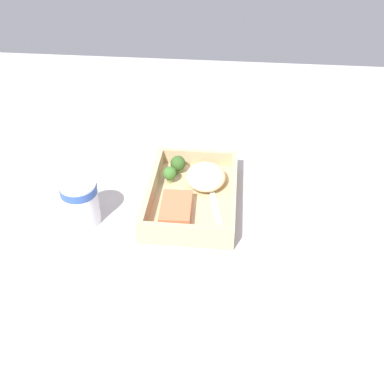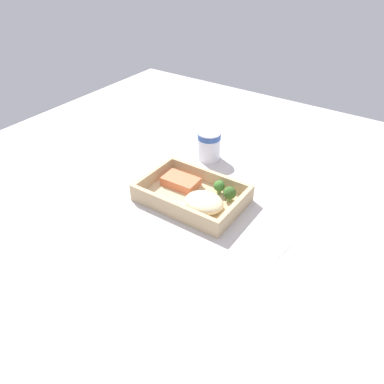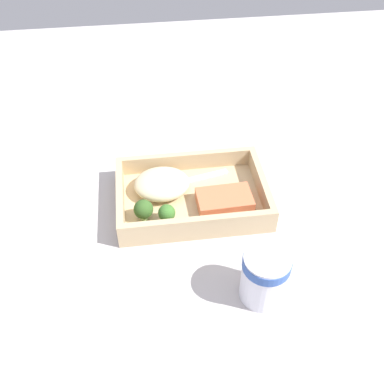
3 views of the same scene
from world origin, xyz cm
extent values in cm
cube|color=#B7B0B0|center=(0.00, 0.00, -1.00)|extent=(160.00, 160.00, 2.00)
cube|color=tan|center=(0.00, 0.00, 0.60)|extent=(27.09, 18.26, 1.20)
cube|color=tan|center=(0.00, -8.53, 3.00)|extent=(27.09, 1.20, 3.59)
cube|color=tan|center=(0.00, 8.53, 3.00)|extent=(27.09, 1.20, 3.59)
cube|color=tan|center=(-12.95, 0.00, 3.00)|extent=(1.20, 15.86, 3.59)
cube|color=tan|center=(12.95, 0.00, 3.00)|extent=(1.20, 15.86, 3.59)
cube|color=#DC7048|center=(-5.52, 2.64, 2.41)|extent=(9.99, 6.36, 2.42)
ellipsoid|color=beige|center=(5.29, -2.46, 3.09)|extent=(10.26, 8.74, 3.77)
cylinder|color=#7CA15E|center=(8.97, 4.07, 1.93)|extent=(1.30, 1.30, 1.46)
sphere|color=#355A23|center=(8.97, 4.07, 3.60)|extent=(3.43, 3.43, 3.43)
cylinder|color=#7A9758|center=(5.06, 5.38, 1.96)|extent=(1.14, 1.14, 1.52)
sphere|color=#3D722C|center=(5.06, 5.38, 3.55)|extent=(3.00, 3.00, 3.00)
cube|color=white|center=(-1.69, -4.93, 1.42)|extent=(12.34, 3.77, 0.44)
cube|color=white|center=(6.02, -3.21, 1.42)|extent=(3.80, 2.89, 0.44)
cylinder|color=white|center=(-8.02, 21.02, 4.52)|extent=(6.88, 6.88, 9.03)
cylinder|color=#3356A8|center=(-8.02, 21.02, 7.82)|extent=(7.08, 7.08, 1.63)
cube|color=white|center=(24.97, -1.42, 0.12)|extent=(8.55, 13.03, 0.24)
camera|label=1|loc=(-73.66, -7.47, 59.64)|focal=42.00mm
camera|label=2|loc=(44.88, -65.82, 60.20)|focal=35.00mm
camera|label=3|loc=(7.58, 58.13, 59.42)|focal=42.00mm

